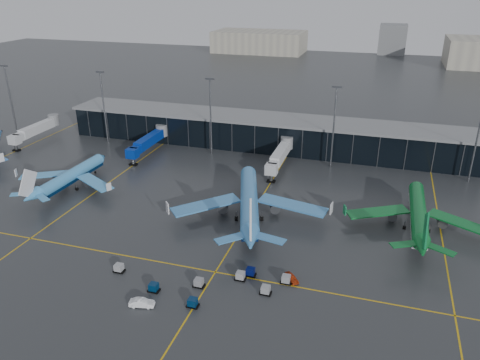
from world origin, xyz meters
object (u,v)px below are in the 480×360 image
(airliner_aer_lingus, at_px, (420,204))
(service_van_red, at_px, (292,278))
(baggage_carts, at_px, (213,282))
(mobile_airstair, at_px, (253,221))
(service_van_white, at_px, (142,303))
(airliner_arkefly, at_px, (71,169))
(airliner_klm_near, at_px, (249,191))

(airliner_aer_lingus, relative_size, service_van_red, 10.37)
(baggage_carts, distance_m, service_van_red, 15.42)
(mobile_airstair, bearing_deg, service_van_white, -131.33)
(mobile_airstair, bearing_deg, airliner_aer_lingus, -9.70)
(airliner_arkefly, bearing_deg, mobile_airstair, -4.71)
(baggage_carts, bearing_deg, airliner_klm_near, 92.72)
(airliner_aer_lingus, distance_m, service_van_red, 38.88)
(service_van_white, bearing_deg, airliner_klm_near, -25.62)
(airliner_aer_lingus, xyz_separation_m, mobile_airstair, (-37.78, -10.06, -5.33))
(airliner_arkefly, relative_size, airliner_klm_near, 0.79)
(airliner_aer_lingus, distance_m, service_van_white, 66.89)
(airliner_arkefly, bearing_deg, airliner_aer_lingus, 4.00)
(airliner_aer_lingus, bearing_deg, service_van_red, -128.91)
(baggage_carts, height_order, mobile_airstair, mobile_airstair)
(airliner_klm_near, xyz_separation_m, service_van_white, (-8.79, -39.25, -6.28))
(airliner_arkefly, height_order, service_van_white, airliner_arkefly)
(airliner_klm_near, bearing_deg, service_van_red, -73.30)
(baggage_carts, height_order, service_van_white, baggage_carts)
(service_van_white, bearing_deg, service_van_red, -70.08)
(service_van_white, bearing_deg, baggage_carts, -59.54)
(service_van_white, bearing_deg, airliner_arkefly, 33.64)
(airliner_klm_near, xyz_separation_m, mobile_airstair, (1.93, -3.56, -6.27))
(airliner_klm_near, relative_size, baggage_carts, 1.30)
(airliner_arkefly, bearing_deg, baggage_carts, -29.08)
(airliner_aer_lingus, bearing_deg, baggage_carts, -136.77)
(airliner_arkefly, distance_m, mobile_airstair, 55.21)
(baggage_carts, xyz_separation_m, service_van_white, (-10.20, -9.66, -0.00))
(airliner_arkefly, bearing_deg, service_van_red, -19.27)
(airliner_aer_lingus, bearing_deg, airliner_arkefly, -177.45)
(airliner_arkefly, xyz_separation_m, airliner_aer_lingus, (92.48, 4.20, 0.55))
(service_van_red, bearing_deg, service_van_white, 171.58)
(service_van_red, distance_m, service_van_white, 29.02)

